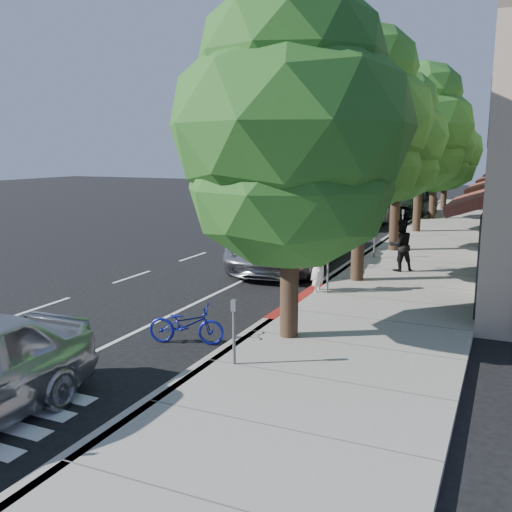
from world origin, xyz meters
The scene contains 17 objects.
ground centered at (0.00, 0.00, 0.00)m, with size 120.00×120.00×0.00m, color black.
sidewalk centered at (2.30, 8.00, 0.07)m, with size 4.60×56.00×0.15m, color gray.
curb centered at (0.00, 8.00, 0.07)m, with size 0.30×56.00×0.15m, color #9E998E.
curb_red_segment centered at (0.00, 1.00, 0.07)m, with size 0.32×4.00×0.15m, color maroon.
street_tree_0 centered at (0.90, -2.00, 4.54)m, with size 5.11×5.11×7.54m.
street_tree_1 centered at (0.90, 4.00, 4.97)m, with size 4.31×4.31×7.87m.
street_tree_2 centered at (0.90, 10.00, 4.59)m, with size 3.92×3.92×7.26m.
street_tree_3 centered at (0.90, 16.00, 5.22)m, with size 5.03×5.03×8.41m.
street_tree_4 centered at (0.90, 22.00, 4.34)m, with size 4.64×4.64×7.13m.
street_tree_5 centered at (0.90, 28.00, 4.07)m, with size 4.85×4.85×6.84m.
cyclist centered at (0.25, 2.14, 0.92)m, with size 0.67×0.44×1.84m, color white.
bicycle centered at (-1.10, -3.00, 0.44)m, with size 0.58×1.67×0.88m, color navy.
silver_suv centered at (-2.09, 5.50, 0.89)m, with size 2.95×6.40×1.78m, color #B3B4B9.
dark_sedan centered at (-2.20, 9.00, 0.81)m, with size 1.71×4.92×1.62m, color black.
white_pickup centered at (-2.20, 17.81, 0.79)m, with size 2.21×5.44×1.58m, color white.
dark_suv_far centered at (-0.50, 23.73, 0.93)m, with size 2.19×5.45×1.86m, color black.
pedestrian centered at (1.88, 5.93, 1.02)m, with size 0.85×0.66×1.75m, color black.
Camera 1 is at (5.14, -13.24, 4.17)m, focal length 40.00 mm.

